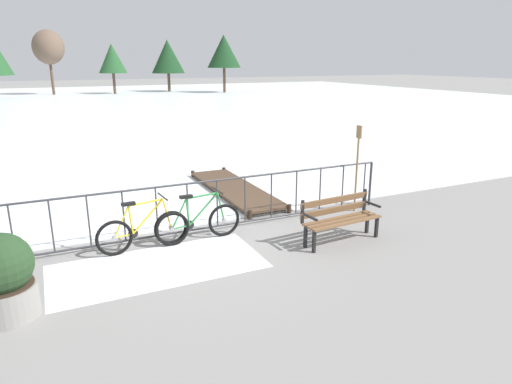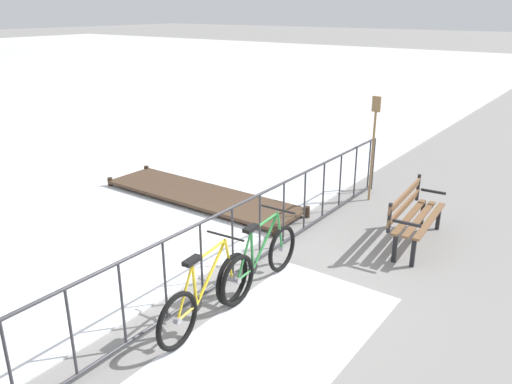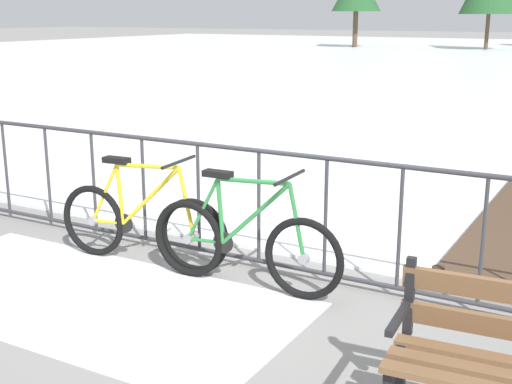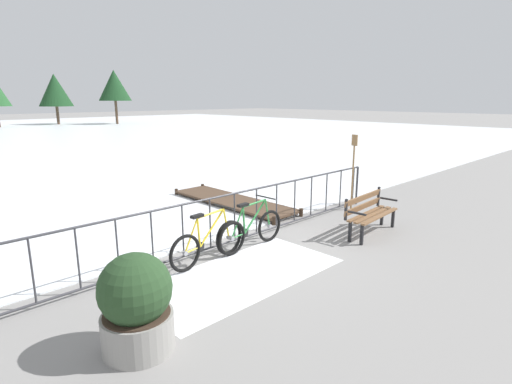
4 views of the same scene
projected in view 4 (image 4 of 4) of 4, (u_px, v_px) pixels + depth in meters
name	position (u px, v px, depth m)	size (l,w,h in m)	color
ground_plane	(235.00, 244.00, 8.15)	(160.00, 160.00, 0.00)	gray
snow_patch	(241.00, 275.00, 6.70)	(3.52, 1.67, 0.01)	white
railing_fence	(235.00, 217.00, 8.03)	(9.06, 0.06, 1.07)	#38383D
bicycle_near_railing	(251.00, 230.00, 7.84)	(1.71, 0.52, 0.97)	black
bicycle_second	(208.00, 243.00, 7.14)	(1.71, 0.52, 0.97)	black
park_bench	(369.00, 211.00, 8.67)	(1.63, 0.60, 0.89)	brown
planter_with_shrub	(136.00, 304.00, 4.60)	(0.85, 0.85, 1.19)	gray
oar_upright	(353.00, 167.00, 10.38)	(0.04, 0.16, 1.98)	#937047
wooden_dock	(233.00, 201.00, 11.10)	(1.10, 4.18, 0.20)	#4C3828
tree_far_west	(55.00, 90.00, 44.17)	(3.57, 3.57, 5.51)	brown
tree_extra	(114.00, 85.00, 44.61)	(3.54, 3.54, 5.94)	brown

